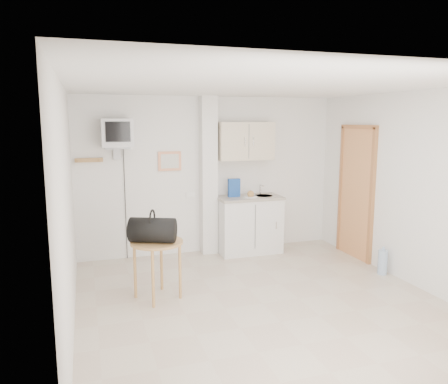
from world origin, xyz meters
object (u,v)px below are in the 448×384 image
object	(u,v)px
round_table	(157,249)
crt_television	(117,134)
water_bottle	(383,262)
duffel_bag	(153,230)

from	to	relation	value
round_table	crt_television	bearing A→B (deg)	101.66
round_table	water_bottle	size ratio (longest dim) A/B	1.82
duffel_bag	water_bottle	bearing A→B (deg)	21.68
round_table	duffel_bag	bearing A→B (deg)	-147.52
round_table	water_bottle	xyz separation A→B (m)	(3.12, -0.13, -0.44)
duffel_bag	crt_television	bearing A→B (deg)	123.05
crt_television	duffel_bag	distance (m)	1.87
crt_television	duffel_bag	world-z (taller)	crt_television
water_bottle	crt_television	bearing A→B (deg)	154.86
crt_television	water_bottle	size ratio (longest dim) A/B	5.51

